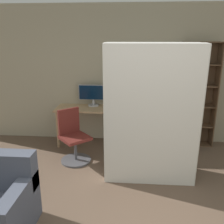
{
  "coord_description": "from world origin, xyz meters",
  "views": [
    {
      "loc": [
        -0.23,
        -1.59,
        2.09
      ],
      "look_at": [
        -0.5,
        1.84,
        1.05
      ],
      "focal_mm": 40.0,
      "sensor_mm": 36.0,
      "label": 1
    }
  ],
  "objects_px": {
    "bookshelf": "(193,95)",
    "mattress_far": "(150,111)",
    "monitor": "(93,94)",
    "mattress_near": "(152,117)",
    "office_chair": "(74,141)"
  },
  "relations": [
    {
      "from": "bookshelf",
      "to": "mattress_far",
      "type": "height_order",
      "value": "mattress_far"
    },
    {
      "from": "monitor",
      "to": "bookshelf",
      "type": "relative_size",
      "value": 0.29
    },
    {
      "from": "mattress_far",
      "to": "monitor",
      "type": "bearing_deg",
      "value": 132.64
    },
    {
      "from": "mattress_near",
      "to": "mattress_far",
      "type": "height_order",
      "value": "mattress_near"
    },
    {
      "from": "bookshelf",
      "to": "mattress_near",
      "type": "distance_m",
      "value": 1.72
    },
    {
      "from": "monitor",
      "to": "mattress_far",
      "type": "height_order",
      "value": "mattress_far"
    },
    {
      "from": "monitor",
      "to": "mattress_near",
      "type": "relative_size",
      "value": 0.29
    },
    {
      "from": "bookshelf",
      "to": "mattress_far",
      "type": "distance_m",
      "value": 1.46
    },
    {
      "from": "office_chair",
      "to": "mattress_far",
      "type": "distance_m",
      "value": 1.45
    },
    {
      "from": "monitor",
      "to": "mattress_far",
      "type": "relative_size",
      "value": 0.29
    },
    {
      "from": "office_chair",
      "to": "bookshelf",
      "type": "distance_m",
      "value": 2.43
    },
    {
      "from": "monitor",
      "to": "mattress_far",
      "type": "bearing_deg",
      "value": -47.36
    },
    {
      "from": "mattress_near",
      "to": "office_chair",
      "type": "bearing_deg",
      "value": 155.61
    },
    {
      "from": "monitor",
      "to": "mattress_near",
      "type": "bearing_deg",
      "value": -54.4
    },
    {
      "from": "bookshelf",
      "to": "mattress_near",
      "type": "height_order",
      "value": "mattress_near"
    }
  ]
}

